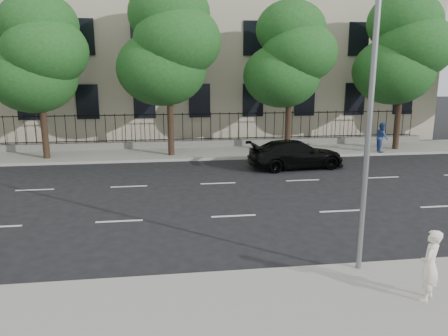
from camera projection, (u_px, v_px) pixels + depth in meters
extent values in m
plane|color=black|center=(246.00, 243.00, 13.18)|extent=(120.00, 120.00, 0.00)
cube|color=gray|center=(281.00, 314.00, 9.31)|extent=(60.00, 4.00, 0.15)
cube|color=gray|center=(204.00, 153.00, 26.67)|extent=(60.00, 4.00, 0.15)
cube|color=#B3AA8E|center=(192.00, 15.00, 33.32)|extent=(34.00, 12.00, 18.00)
cube|color=slate|center=(202.00, 143.00, 28.25)|extent=(30.00, 0.50, 0.40)
cube|color=black|center=(202.00, 139.00, 28.18)|extent=(28.80, 0.05, 0.05)
cube|color=black|center=(201.00, 114.00, 27.82)|extent=(28.80, 0.05, 0.05)
cylinder|color=slate|center=(370.00, 113.00, 10.35)|extent=(0.14, 0.14, 8.00)
cylinder|color=#382619|center=(45.00, 132.00, 24.36)|extent=(0.36, 0.36, 2.97)
ellipsoid|color=#1F4617|center=(33.00, 77.00, 23.91)|extent=(4.75, 4.75, 3.90)
ellipsoid|color=#1F4617|center=(46.00, 51.00, 23.24)|extent=(4.50, 4.50, 3.70)
ellipsoid|color=#1F4617|center=(39.00, 25.00, 23.45)|extent=(4.25, 4.25, 3.50)
cylinder|color=#382619|center=(171.00, 127.00, 25.24)|extent=(0.36, 0.36, 3.32)
ellipsoid|color=#1F4617|center=(162.00, 68.00, 24.73)|extent=(5.13, 5.13, 4.21)
ellipsoid|color=#1F4617|center=(177.00, 41.00, 24.03)|extent=(4.86, 4.86, 4.00)
ellipsoid|color=#1F4617|center=(169.00, 14.00, 24.21)|extent=(4.59, 4.59, 3.78)
cylinder|color=#382619|center=(288.00, 127.00, 26.19)|extent=(0.36, 0.36, 3.08)
ellipsoid|color=#1F4617|center=(282.00, 76.00, 25.75)|extent=(4.56, 4.56, 3.74)
ellipsoid|color=#1F4617|center=(300.00, 52.00, 25.08)|extent=(4.32, 4.32, 3.55)
ellipsoid|color=#1F4617|center=(291.00, 29.00, 25.31)|extent=(4.08, 4.08, 3.36)
cylinder|color=#382619|center=(397.00, 123.00, 27.10)|extent=(0.36, 0.36, 3.22)
ellipsoid|color=#1F4617|center=(393.00, 71.00, 26.61)|extent=(4.94, 4.94, 4.06)
ellipsoid|color=#1F4617|center=(414.00, 47.00, 25.92)|extent=(4.68, 4.68, 3.85)
ellipsoid|color=#1F4617|center=(404.00, 22.00, 26.12)|extent=(4.42, 4.42, 3.64)
imported|color=black|center=(296.00, 154.00, 22.82)|extent=(5.23, 2.56, 1.46)
imported|color=white|center=(430.00, 265.00, 9.56)|extent=(0.70, 0.70, 1.64)
imported|color=navy|center=(382.00, 137.00, 26.31)|extent=(0.82, 0.98, 1.79)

